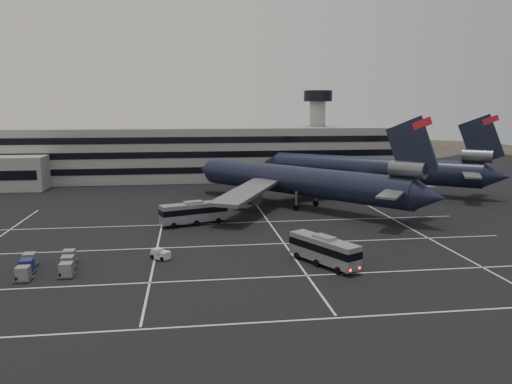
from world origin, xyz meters
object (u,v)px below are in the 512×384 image
at_px(trijet_main, 300,181).
at_px(bus_far, 194,212).
at_px(uld_cluster, 47,265).
at_px(bus_near, 324,249).

xyz_separation_m(trijet_main, bus_far, (-20.86, -11.95, -3.08)).
bearing_deg(trijet_main, bus_far, 169.70).
relative_size(trijet_main, uld_cluster, 5.64).
height_order(bus_far, uld_cluster, bus_far).
bearing_deg(bus_near, trijet_main, 53.70).
height_order(trijet_main, uld_cluster, trijet_main).
height_order(trijet_main, bus_far, trijet_main).
height_order(bus_near, bus_far, bus_far).
bearing_deg(uld_cluster, trijet_main, 41.48).
relative_size(bus_far, uld_cluster, 1.36).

